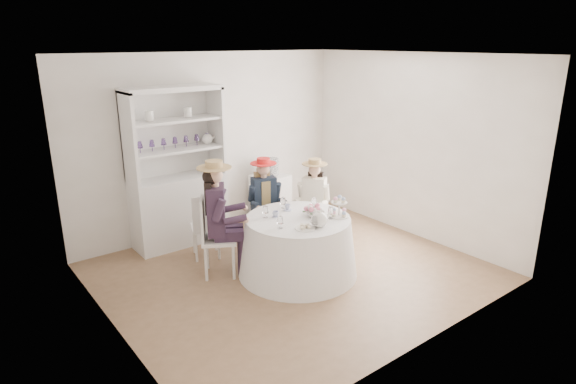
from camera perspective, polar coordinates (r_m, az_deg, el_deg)
ground at (r=6.30m, az=0.56°, el=-9.36°), size 4.50×4.50×0.00m
ceiling at (r=5.62m, az=0.65°, el=16.00°), size 4.50×4.50×0.00m
wall_back at (r=7.45m, az=-9.04°, el=5.69°), size 4.50×0.00×4.50m
wall_front at (r=4.50m, az=16.64°, el=-2.72°), size 4.50×0.00×4.50m
wall_left at (r=4.82m, az=-20.90°, el=-1.82°), size 0.00×4.50×4.50m
wall_right at (r=7.39m, az=14.47°, el=5.26°), size 0.00×4.50×4.50m
tea_table at (r=6.10m, az=1.16°, el=-6.42°), size 1.51×1.51×0.75m
hutch at (r=7.07m, az=-12.90°, el=0.28°), size 1.36×0.56×2.27m
side_table at (r=7.87m, az=-2.09°, el=-0.72°), size 0.57×0.57×0.78m
hatbox at (r=7.72m, az=-2.13°, el=2.98°), size 0.32×0.32×0.27m
guest_left at (r=5.97m, az=-8.26°, el=-2.36°), size 0.64×0.59×1.49m
guest_mid at (r=6.79m, az=-2.82°, el=-0.63°), size 0.49×0.53×1.30m
guest_right at (r=6.88m, az=3.06°, el=-0.59°), size 0.54×0.51×1.27m
spare_chair at (r=6.56m, az=-9.72°, el=-3.81°), size 0.49×0.49×0.92m
teacup_a at (r=5.98m, az=-1.47°, el=-2.68°), size 0.10×0.10×0.06m
teacup_b at (r=6.21m, az=-0.06°, el=-1.87°), size 0.08×0.08×0.07m
teacup_c at (r=6.16m, az=2.68°, el=-2.09°), size 0.10×0.10×0.06m
flower_bowl at (r=5.99m, az=3.20°, el=-2.71°), size 0.29×0.29×0.06m
flower_arrangement at (r=6.03m, az=2.95°, el=-1.99°), size 0.18×0.17×0.07m
table_teapot at (r=5.67m, az=3.72°, el=-3.26°), size 0.27×0.19×0.20m
sandwich_plate at (r=5.62m, az=2.03°, el=-4.24°), size 0.24×0.24×0.05m
cupcake_stand at (r=6.02m, az=6.07°, el=-2.02°), size 0.27×0.27×0.25m
stemware_set at (r=5.93m, az=1.19°, el=-2.41°), size 0.84×0.87×0.15m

